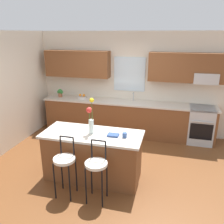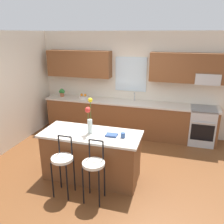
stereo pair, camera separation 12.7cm
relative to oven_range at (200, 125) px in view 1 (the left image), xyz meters
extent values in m
plane|color=brown|center=(-1.89, -1.68, -0.46)|extent=(14.00, 14.00, 0.00)
cube|color=beige|center=(-4.45, -1.38, 0.89)|extent=(0.12, 4.60, 2.70)
cube|color=beige|center=(-1.89, 0.38, 0.89)|extent=(5.60, 0.12, 2.70)
cube|color=brown|center=(-3.30, 0.15, 1.39)|extent=(1.78, 0.34, 0.70)
cube|color=brown|center=(-0.48, 0.15, 1.39)|extent=(1.78, 0.34, 0.70)
cube|color=silver|center=(-1.89, 0.31, 1.14)|extent=(0.84, 0.03, 0.90)
cube|color=#B7BABC|center=(0.00, 0.12, 1.16)|extent=(0.56, 0.36, 0.26)
cube|color=brown|center=(-1.89, 0.02, -0.02)|extent=(4.50, 0.60, 0.88)
cube|color=beige|center=(-1.89, 0.02, 0.44)|extent=(4.56, 0.64, 0.04)
cube|color=#B7BABC|center=(-1.74, 0.02, 0.39)|extent=(0.54, 0.38, 0.11)
cylinder|color=#B7BABC|center=(-1.74, 0.18, 0.57)|extent=(0.02, 0.02, 0.22)
cylinder|color=#B7BABC|center=(-1.74, 0.12, 0.68)|extent=(0.02, 0.12, 0.02)
cube|color=#B7BABC|center=(0.00, 0.00, 0.00)|extent=(0.60, 0.60, 0.92)
cube|color=black|center=(0.00, -0.29, -0.06)|extent=(0.52, 0.02, 0.40)
cylinder|color=#B7BABC|center=(0.00, -0.33, 0.20)|extent=(0.50, 0.02, 0.02)
cube|color=brown|center=(-2.09, -2.15, -0.02)|extent=(1.75, 0.70, 0.88)
cube|color=beige|center=(-2.09, -2.15, 0.44)|extent=(1.83, 0.78, 0.04)
cylinder|color=black|center=(-2.50, -2.90, -0.13)|extent=(0.02, 0.02, 0.66)
cylinder|color=black|center=(-2.23, -2.90, -0.13)|extent=(0.02, 0.02, 0.66)
cylinder|color=black|center=(-2.50, -2.63, -0.13)|extent=(0.02, 0.02, 0.66)
cylinder|color=black|center=(-2.23, -2.63, -0.13)|extent=(0.02, 0.02, 0.66)
cylinder|color=silver|center=(-2.37, -2.76, 0.23)|extent=(0.36, 0.36, 0.05)
cylinder|color=black|center=(-2.48, -2.63, 0.41)|extent=(0.02, 0.02, 0.32)
cylinder|color=black|center=(-2.25, -2.63, 0.41)|extent=(0.02, 0.02, 0.32)
cylinder|color=black|center=(-2.37, -2.63, 0.57)|extent=(0.23, 0.02, 0.02)
cylinder|color=black|center=(-1.95, -2.90, -0.13)|extent=(0.02, 0.02, 0.66)
cylinder|color=black|center=(-1.68, -2.90, -0.13)|extent=(0.02, 0.02, 0.66)
cylinder|color=black|center=(-1.95, -2.63, -0.13)|extent=(0.02, 0.02, 0.66)
cylinder|color=black|center=(-1.68, -2.63, -0.13)|extent=(0.02, 0.02, 0.66)
cylinder|color=silver|center=(-1.82, -2.76, 0.23)|extent=(0.36, 0.36, 0.05)
cylinder|color=black|center=(-1.93, -2.63, 0.41)|extent=(0.02, 0.02, 0.32)
cylinder|color=black|center=(-1.70, -2.63, 0.41)|extent=(0.02, 0.02, 0.32)
cylinder|color=black|center=(-1.82, -2.63, 0.57)|extent=(0.23, 0.02, 0.02)
cylinder|color=silver|center=(-2.11, -2.15, 0.59)|extent=(0.09, 0.09, 0.26)
cylinder|color=#3D722D|center=(-2.08, -2.15, 0.81)|extent=(0.01, 0.01, 0.55)
sphere|color=yellow|center=(-2.08, -2.15, 1.08)|extent=(0.08, 0.08, 0.08)
cylinder|color=#3D722D|center=(-2.14, -2.14, 0.72)|extent=(0.01, 0.01, 0.36)
sphere|color=red|center=(-2.14, -2.14, 0.90)|extent=(0.11, 0.11, 0.11)
cylinder|color=#33518C|center=(-1.49, -2.17, 0.51)|extent=(0.08, 0.08, 0.09)
cube|color=navy|center=(-1.70, -2.16, 0.48)|extent=(0.20, 0.15, 0.03)
cylinder|color=silver|center=(-3.15, 0.02, 0.49)|extent=(0.24, 0.24, 0.06)
sphere|color=orange|center=(-3.10, 0.02, 0.56)|extent=(0.07, 0.07, 0.07)
sphere|color=orange|center=(-3.21, 0.02, 0.56)|extent=(0.07, 0.07, 0.07)
cylinder|color=#9E5B3D|center=(-3.81, 0.02, 0.52)|extent=(0.11, 0.11, 0.11)
sphere|color=#2D7A33|center=(-3.81, 0.02, 0.63)|extent=(0.12, 0.12, 0.12)
sphere|color=#2D7A33|center=(-3.85, 0.03, 0.60)|extent=(0.10, 0.10, 0.10)
sphere|color=#2D7A33|center=(-3.77, 0.01, 0.61)|extent=(0.11, 0.11, 0.11)
camera|label=1|loc=(-0.75, -5.82, 2.19)|focal=37.55mm
camera|label=2|loc=(-0.63, -5.79, 2.19)|focal=37.55mm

